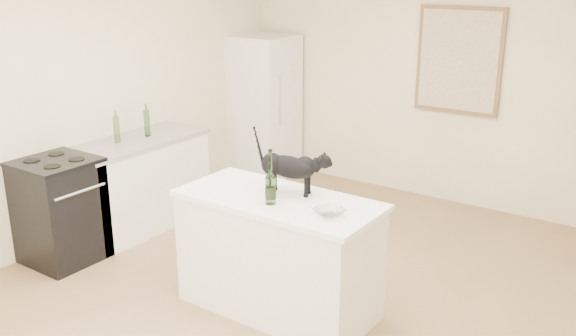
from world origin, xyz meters
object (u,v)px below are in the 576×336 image
at_px(stove, 60,212).
at_px(wine_bottle, 270,180).
at_px(glass_bowl, 329,212).
at_px(black_cat, 289,170).
at_px(fridge, 264,107).

bearing_deg(stove, wine_bottle, 7.45).
bearing_deg(glass_bowl, black_cat, 156.68).
bearing_deg(wine_bottle, black_cat, 93.18).
distance_m(fridge, wine_bottle, 3.40).
bearing_deg(stove, glass_bowl, 7.16).
xyz_separation_m(fridge, wine_bottle, (2.08, -2.68, 0.22)).
height_order(fridge, wine_bottle, fridge).
relative_size(black_cat, glass_bowl, 2.54).
distance_m(black_cat, wine_bottle, 0.25).
bearing_deg(fridge, stove, -90.00).
xyz_separation_m(stove, fridge, (0.00, 2.95, 0.40)).
height_order(black_cat, glass_bowl, black_cat).
distance_m(fridge, black_cat, 3.20).
height_order(stove, black_cat, black_cat).
height_order(fridge, black_cat, fridge).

